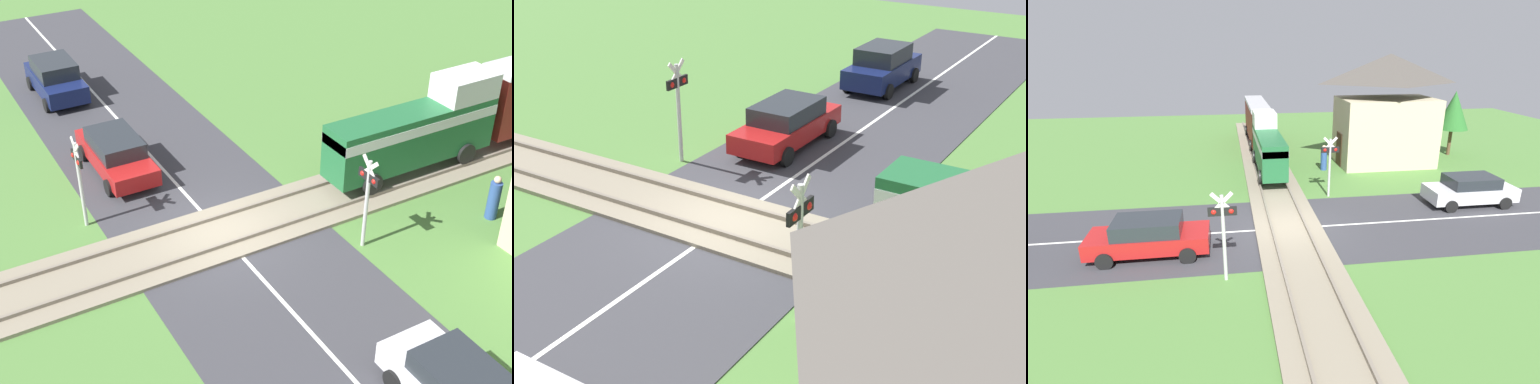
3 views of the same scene
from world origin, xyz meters
TOP-DOWN VIEW (x-y plane):
  - ground_plane at (0.00, 0.00)m, footprint 60.00×60.00m
  - road_surface at (0.00, 0.00)m, footprint 48.00×6.40m
  - track_bed at (0.00, 0.00)m, footprint 2.80×48.00m
  - train at (0.00, 11.96)m, footprint 1.58×15.26m
  - car_near_crossing at (-5.35, -1.44)m, footprint 4.31×1.83m
  - car_far_side at (9.03, 1.44)m, footprint 4.17×1.84m
  - crossing_signal_west_approach at (-2.63, -3.51)m, footprint 0.90×0.18m
  - crossing_signal_east_approach at (2.63, 3.51)m, footprint 0.90×0.18m
  - station_building at (7.59, 8.92)m, footprint 6.30×3.91m
  - pedestrian_by_station at (3.47, 8.05)m, footprint 0.38×0.38m
  - tree_by_station at (13.01, 10.33)m, footprint 2.12×2.12m

SIDE VIEW (x-z plane):
  - ground_plane at x=0.00m, z-range 0.00..0.00m
  - road_surface at x=0.00m, z-range 0.00..0.02m
  - track_bed at x=0.00m, z-range -0.05..0.19m
  - pedestrian_by_station at x=3.47m, z-range -0.07..1.48m
  - car_near_crossing at x=-5.35m, z-range 0.04..1.48m
  - car_far_side at x=9.03m, z-range 0.04..1.49m
  - train at x=0.00m, z-range 0.28..3.46m
  - crossing_signal_west_approach at x=-2.63m, z-range 0.44..3.52m
  - crossing_signal_east_approach at x=2.63m, z-range 0.44..3.52m
  - tree_by_station at x=13.01m, z-range 0.90..5.28m
  - station_building at x=7.59m, z-range -0.06..6.74m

